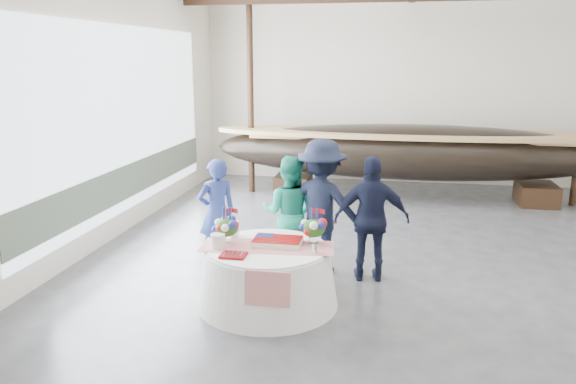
# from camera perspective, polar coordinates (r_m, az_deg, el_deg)

# --- Properties ---
(floor) EXTENTS (10.00, 12.00, 0.01)m
(floor) POSITION_cam_1_polar(r_m,az_deg,el_deg) (8.75, 12.10, -7.27)
(floor) COLOR #3D3D42
(floor) RESTS_ON ground
(wall_back) EXTENTS (10.00, 0.02, 4.50)m
(wall_back) POSITION_cam_1_polar(r_m,az_deg,el_deg) (14.22, 12.03, 9.96)
(wall_back) COLOR silver
(wall_back) RESTS_ON ground
(wall_front) EXTENTS (10.00, 0.02, 4.50)m
(wall_front) POSITION_cam_1_polar(r_m,az_deg,el_deg) (2.36, 17.89, -7.19)
(wall_front) COLOR silver
(wall_front) RESTS_ON ground
(wall_left) EXTENTS (0.02, 12.00, 4.50)m
(wall_left) POSITION_cam_1_polar(r_m,az_deg,el_deg) (9.47, -19.28, 7.87)
(wall_left) COLOR silver
(wall_left) RESTS_ON ground
(open_bay) EXTENTS (0.03, 7.00, 3.20)m
(open_bay) POSITION_cam_1_polar(r_m,az_deg,el_deg) (10.36, -16.13, 6.15)
(open_bay) COLOR silver
(open_bay) RESTS_ON ground
(longboat_display) EXTENTS (8.80, 1.76, 1.65)m
(longboat_display) POSITION_cam_1_polar(r_m,az_deg,el_deg) (12.59, 12.51, 4.02)
(longboat_display) COLOR black
(longboat_display) RESTS_ON ground
(banquet_table) EXTENTS (1.78, 1.78, 0.76)m
(banquet_table) POSITION_cam_1_polar(r_m,az_deg,el_deg) (7.15, -2.08, -8.47)
(banquet_table) COLOR white
(banquet_table) RESTS_ON ground
(tabletop_items) EXTENTS (1.69, 0.95, 0.40)m
(tabletop_items) POSITION_cam_1_polar(r_m,az_deg,el_deg) (7.09, -2.29, -4.12)
(tabletop_items) COLOR red
(tabletop_items) RESTS_ON banquet_table
(guest_woman_blue) EXTENTS (0.70, 0.67, 1.62)m
(guest_woman_blue) POSITION_cam_1_polar(r_m,az_deg,el_deg) (8.46, -7.24, -2.02)
(guest_woman_blue) COLOR navy
(guest_woman_blue) RESTS_ON ground
(guest_woman_teal) EXTENTS (0.86, 0.69, 1.69)m
(guest_woman_teal) POSITION_cam_1_polar(r_m,az_deg,el_deg) (8.20, 0.14, -2.14)
(guest_woman_teal) COLOR #1D967B
(guest_woman_teal) RESTS_ON ground
(guest_man_left) EXTENTS (1.38, 0.96, 1.95)m
(guest_man_left) POSITION_cam_1_polar(r_m,az_deg,el_deg) (8.05, 3.43, -1.51)
(guest_man_left) COLOR black
(guest_man_left) RESTS_ON ground
(guest_man_right) EXTENTS (1.08, 0.55, 1.77)m
(guest_man_right) POSITION_cam_1_polar(r_m,az_deg,el_deg) (7.84, 8.50, -2.75)
(guest_man_right) COLOR black
(guest_man_right) RESTS_ON ground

